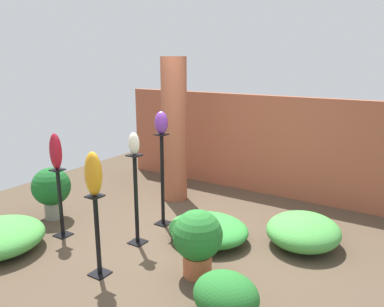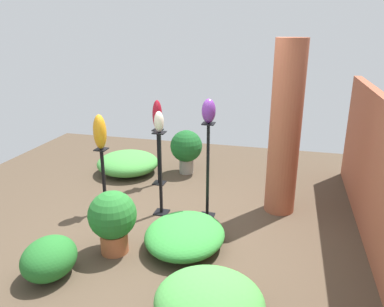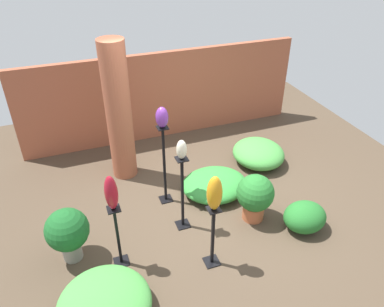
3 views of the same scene
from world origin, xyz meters
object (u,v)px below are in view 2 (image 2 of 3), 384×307
at_px(pedestal_amber, 104,183).
at_px(pedestal_ivory, 161,177).
at_px(art_vase_amber, 100,132).
at_px(art_vase_violet, 209,111).
at_px(art_vase_ruby, 157,115).
at_px(potted_plant_back_center, 113,218).
at_px(pedestal_violet, 208,175).
at_px(art_vase_ivory, 159,122).
at_px(potted_plant_mid_left, 186,148).
at_px(pedestal_ruby, 159,160).
at_px(brick_pillar, 285,130).

distance_m(pedestal_amber, pedestal_ivory, 0.83).
relative_size(art_vase_amber, art_vase_violet, 1.52).
bearing_deg(pedestal_ivory, art_vase_ruby, -159.11).
distance_m(pedestal_ivory, potted_plant_back_center, 1.09).
xyz_separation_m(pedestal_violet, art_vase_ruby, (-0.94, -1.04, 0.57)).
height_order(art_vase_amber, art_vase_ivory, art_vase_ivory).
distance_m(pedestal_violet, art_vase_ivory, 0.98).
relative_size(pedestal_violet, art_vase_amber, 2.80).
bearing_deg(pedestal_amber, art_vase_amber, 180.00).
bearing_deg(art_vase_ruby, art_vase_amber, -20.27).
relative_size(art_vase_amber, potted_plant_mid_left, 0.61).
height_order(pedestal_ruby, potted_plant_back_center, pedestal_ruby).
xyz_separation_m(pedestal_ivory, art_vase_ivory, (0.00, 0.00, 0.79)).
distance_m(brick_pillar, pedestal_amber, 2.64).
relative_size(brick_pillar, pedestal_ivory, 2.00).
relative_size(pedestal_ruby, pedestal_violet, 0.70).
bearing_deg(brick_pillar, pedestal_ruby, -103.41).
distance_m(pedestal_violet, potted_plant_mid_left, 1.71).
xyz_separation_m(pedestal_violet, art_vase_violet, (0.00, 0.00, 0.89)).
bearing_deg(art_vase_ivory, pedestal_ruby, -159.11).
bearing_deg(brick_pillar, potted_plant_mid_left, -122.40).
distance_m(art_vase_amber, art_vase_violet, 1.51).
bearing_deg(potted_plant_back_center, pedestal_amber, -147.84).
relative_size(pedestal_ruby, potted_plant_back_center, 1.24).
height_order(art_vase_ivory, potted_plant_back_center, art_vase_ivory).
relative_size(pedestal_ivory, art_vase_ivory, 4.27).
relative_size(pedestal_violet, art_vase_violet, 4.25).
xyz_separation_m(brick_pillar, art_vase_amber, (0.66, -2.43, -0.02)).
height_order(pedestal_amber, pedestal_violet, pedestal_violet).
bearing_deg(art_vase_violet, pedestal_violet, 180.00).
bearing_deg(art_vase_ruby, art_vase_violet, 47.83).
xyz_separation_m(brick_pillar, pedestal_ivory, (0.53, -1.62, -0.65)).
height_order(pedestal_ruby, art_vase_amber, art_vase_amber).
bearing_deg(art_vase_ruby, pedestal_violet, 47.83).
relative_size(brick_pillar, art_vase_ruby, 4.98).
distance_m(pedestal_ruby, art_vase_violet, 1.77).
distance_m(pedestal_ivory, potted_plant_mid_left, 1.61).
relative_size(art_vase_ivory, potted_plant_back_center, 0.37).
distance_m(brick_pillar, potted_plant_mid_left, 2.13).
bearing_deg(brick_pillar, pedestal_ivory, -71.92).
relative_size(pedestal_ruby, potted_plant_mid_left, 1.19).
bearing_deg(brick_pillar, art_vase_ivory, -71.92).
distance_m(pedestal_ivory, art_vase_amber, 1.03).
bearing_deg(art_vase_amber, potted_plant_mid_left, 156.98).
xyz_separation_m(art_vase_violet, potted_plant_back_center, (1.13, -0.88, -1.07)).
bearing_deg(potted_plant_mid_left, art_vase_ruby, -27.99).
xyz_separation_m(pedestal_ruby, potted_plant_mid_left, (-0.60, 0.32, 0.05)).
height_order(pedestal_amber, art_vase_violet, art_vase_violet).
height_order(brick_pillar, art_vase_violet, brick_pillar).
xyz_separation_m(pedestal_ivory, potted_plant_mid_left, (-1.60, -0.07, -0.07)).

